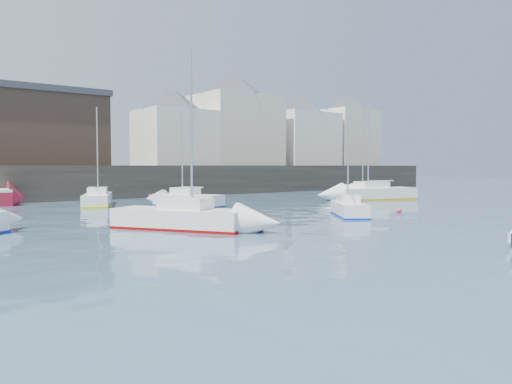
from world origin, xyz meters
TOP-DOWN VIEW (x-y plane):
  - water at (0.00, 0.00)m, footprint 220.00×220.00m
  - quay_wall at (0.00, 35.00)m, footprint 90.00×5.00m
  - land_strip at (0.00, 53.00)m, footprint 90.00×32.00m
  - bldg_east_a at (20.00, 42.00)m, footprint 13.36×13.36m
  - bldg_east_b at (31.00, 41.50)m, footprint 11.88×11.88m
  - bldg_east_c at (40.00, 41.50)m, footprint 11.14×11.14m
  - bldg_east_d at (11.00, 41.50)m, footprint 11.14×11.14m
  - warehouse at (-6.00, 43.00)m, footprint 16.40×10.40m
  - sailboat_b at (-5.57, 10.57)m, footprint 5.12×6.51m
  - sailboat_c at (5.25, 9.83)m, footprint 3.90×4.52m
  - sailboat_d at (18.10, 18.30)m, footprint 7.83×4.36m
  - sailboat_f at (1.34, 21.87)m, footprint 3.53×5.69m
  - sailboat_g at (19.67, 20.56)m, footprint 6.91×3.00m
  - sailboat_h at (-3.47, 27.05)m, footprint 4.08×6.00m
  - buoy_near at (-3.09, 7.66)m, footprint 0.38×0.38m
  - buoy_mid at (9.26, 9.27)m, footprint 0.36×0.36m
  - buoy_far at (1.68, 19.20)m, footprint 0.35×0.35m

SIDE VIEW (x-z plane):
  - water at x=0.00m, z-range 0.00..0.00m
  - buoy_near at x=-3.09m, z-range -0.19..0.19m
  - buoy_mid at x=9.26m, z-range -0.18..0.18m
  - buoy_far at x=1.68m, z-range -0.18..0.18m
  - sailboat_c at x=5.25m, z-range -2.54..3.46m
  - sailboat_g at x=19.67m, z-range -3.75..4.71m
  - sailboat_h at x=-3.47m, z-range -3.22..4.19m
  - sailboat_f at x=1.34m, z-range -3.03..4.02m
  - sailboat_b at x=-5.57m, z-range -3.58..4.65m
  - sailboat_d at x=18.10m, z-range -4.18..5.33m
  - land_strip at x=0.00m, z-range 0.00..2.80m
  - quay_wall at x=0.00m, z-range 0.00..3.00m
  - warehouse at x=-6.00m, z-range 2.82..10.42m
  - bldg_east_d at x=11.00m, z-range 2.89..11.84m
  - bldg_east_b at x=31.00m, z-range 2.89..12.84m
  - bldg_east_c at x=40.00m, z-range 2.90..13.85m
  - bldg_east_a at x=20.00m, z-range 2.91..14.71m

